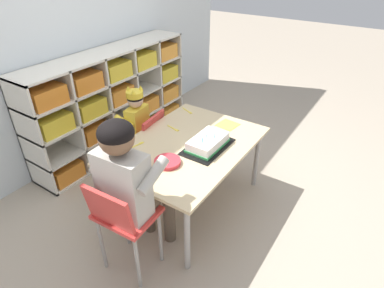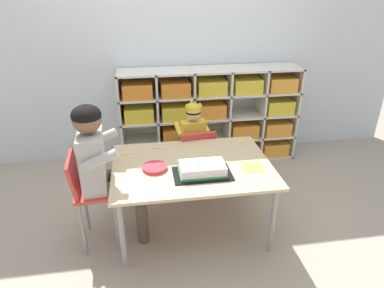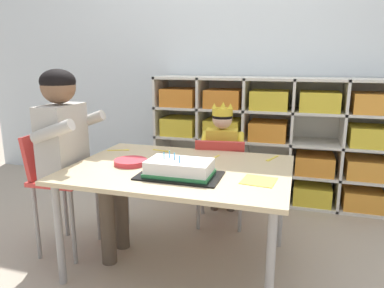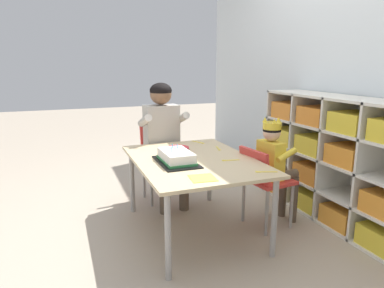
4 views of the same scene
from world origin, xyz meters
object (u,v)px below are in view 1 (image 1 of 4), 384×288
object	(u,v)px
classroom_chair_adult_side	(122,217)
fork_near_child_seat	(174,129)
activity_table	(187,150)
fork_beside_plate_stack	(188,111)
classroom_chair_blue	(145,138)
adult_helper_seated	(131,178)
birthday_cake_on_tray	(208,143)
paper_plate_stack	(168,162)
child_with_crown	(133,121)
fork_near_cake_tray	(137,145)
fork_at_table_front_edge	(117,165)

from	to	relation	value
classroom_chair_adult_side	fork_near_child_seat	bearing A→B (deg)	-76.33
activity_table	fork_beside_plate_stack	distance (m)	0.56
classroom_chair_blue	adult_helper_seated	xyz separation A→B (m)	(-0.74, -0.56, 0.29)
fork_beside_plate_stack	classroom_chair_adult_side	bearing A→B (deg)	127.72
adult_helper_seated	fork_beside_plate_stack	bearing A→B (deg)	-75.66
birthday_cake_on_tray	adult_helper_seated	bearing A→B (deg)	170.78
classroom_chair_blue	birthday_cake_on_tray	bearing A→B (deg)	76.94
fork_beside_plate_stack	birthday_cake_on_tray	bearing A→B (deg)	159.46
activity_table	classroom_chair_adult_side	xyz separation A→B (m)	(-0.74, -0.05, -0.06)
birthday_cake_on_tray	paper_plate_stack	bearing A→B (deg)	159.91
adult_helper_seated	child_with_crown	bearing A→B (deg)	-50.68
birthday_cake_on_tray	fork_beside_plate_stack	bearing A→B (deg)	48.16
paper_plate_stack	fork_near_cake_tray	size ratio (longest dim) A/B	1.39
fork_near_child_seat	fork_near_cake_tray	bearing A→B (deg)	90.27
activity_table	child_with_crown	distance (m)	0.64
classroom_chair_blue	adult_helper_seated	distance (m)	0.97
adult_helper_seated	fork_beside_plate_stack	world-z (taller)	adult_helper_seated
fork_near_cake_tray	fork_at_table_front_edge	size ratio (longest dim) A/B	0.97
child_with_crown	fork_near_cake_tray	world-z (taller)	child_with_crown
classroom_chair_blue	fork_beside_plate_stack	bearing A→B (deg)	140.08
fork_at_table_front_edge	fork_beside_plate_stack	world-z (taller)	same
paper_plate_stack	fork_beside_plate_stack	distance (m)	0.81
child_with_crown	classroom_chair_adult_side	world-z (taller)	child_with_crown
child_with_crown	paper_plate_stack	xyz separation A→B (m)	(-0.37, -0.66, 0.05)
activity_table	adult_helper_seated	bearing A→B (deg)	-176.48
activity_table	birthday_cake_on_tray	size ratio (longest dim) A/B	2.84
adult_helper_seated	activity_table	bearing A→B (deg)	-89.82
paper_plate_stack	adult_helper_seated	bearing A→B (deg)	-178.66
fork_near_child_seat	birthday_cake_on_tray	bearing A→B (deg)	179.68
classroom_chair_adult_side	paper_plate_stack	distance (m)	0.48
activity_table	adult_helper_seated	xyz separation A→B (m)	(-0.63, -0.04, 0.16)
paper_plate_stack	fork_beside_plate_stack	xyz separation A→B (m)	(0.73, 0.34, -0.01)
classroom_chair_blue	child_with_crown	size ratio (longest dim) A/B	0.74
adult_helper_seated	paper_plate_stack	size ratio (longest dim) A/B	5.99
child_with_crown	adult_helper_seated	world-z (taller)	adult_helper_seated
activity_table	child_with_crown	xyz separation A→B (m)	(0.10, 0.63, 0.01)
child_with_crown	fork_at_table_front_edge	distance (m)	0.70
activity_table	fork_near_cake_tray	world-z (taller)	fork_near_cake_tray
activity_table	fork_near_child_seat	world-z (taller)	fork_near_child_seat
classroom_chair_blue	paper_plate_stack	xyz separation A→B (m)	(-0.38, -0.56, 0.19)
birthday_cake_on_tray	fork_near_child_seat	world-z (taller)	birthday_cake_on_tray
paper_plate_stack	fork_near_child_seat	xyz separation A→B (m)	(0.41, 0.25, -0.01)
classroom_chair_adult_side	fork_beside_plate_stack	xyz separation A→B (m)	(1.20, 0.35, 0.11)
adult_helper_seated	paper_plate_stack	distance (m)	0.37
activity_table	fork_near_cake_tray	bearing A→B (deg)	125.70
fork_near_cake_tray	fork_at_table_front_edge	bearing A→B (deg)	24.27
activity_table	fork_near_cake_tray	distance (m)	0.37
paper_plate_stack	fork_near_cake_tray	world-z (taller)	paper_plate_stack
child_with_crown	paper_plate_stack	size ratio (longest dim) A/B	4.73
fork_near_cake_tray	fork_near_child_seat	bearing A→B (deg)	179.25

